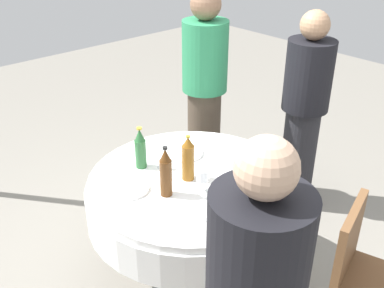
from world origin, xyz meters
TOP-DOWN VIEW (x-y plane):
  - ground_plane at (0.00, 0.00)m, footprint 10.00×10.00m
  - dining_table at (0.00, 0.00)m, footprint 1.25×1.25m
  - bottle_brown_near at (0.03, -0.22)m, footprint 0.07×0.07m
  - bottle_amber_outer at (-0.01, -0.02)m, footprint 0.07×0.07m
  - bottle_green_north at (-0.30, -0.14)m, footprint 0.07×0.07m
  - wine_glass_rear at (0.48, 0.20)m, footprint 0.07×0.07m
  - wine_glass_mid at (0.14, -0.04)m, footprint 0.07×0.07m
  - plate_right at (-0.25, 0.15)m, footprint 0.25×0.25m
  - plate_left at (0.11, 0.32)m, footprint 0.22×0.22m
  - plate_east at (-0.13, -0.34)m, footprint 0.21×0.21m
  - knife_outer at (0.31, -0.15)m, footprint 0.11×0.16m
  - spoon_north at (-0.15, -0.09)m, footprint 0.18×0.06m
  - person_near at (-0.68, 0.74)m, footprint 0.34×0.34m
  - person_north at (-0.06, 1.17)m, footprint 0.34×0.34m
  - chair_far at (0.97, 0.29)m, footprint 0.50×0.50m

SIDE VIEW (x-z plane):
  - ground_plane at x=0.00m, z-range 0.00..0.00m
  - chair_far at x=0.97m, z-range 0.08..0.95m
  - dining_table at x=0.00m, z-range 0.22..0.96m
  - knife_outer at x=0.31m, z-range 0.74..0.74m
  - spoon_north at x=-0.15m, z-range 0.74..0.74m
  - plate_east at x=-0.13m, z-range 0.74..0.76m
  - plate_right at x=-0.25m, z-range 0.74..0.76m
  - plate_left at x=0.11m, z-range 0.74..0.76m
  - person_north at x=-0.06m, z-range 0.03..1.56m
  - wine_glass_mid at x=0.14m, z-range 0.77..0.90m
  - wine_glass_rear at x=0.48m, z-range 0.77..0.93m
  - person_near at x=-0.68m, z-range 0.04..1.68m
  - bottle_green_north at x=-0.30m, z-range 0.73..1.00m
  - bottle_amber_outer at x=-0.01m, z-range 0.73..1.01m
  - bottle_brown_near at x=0.03m, z-range 0.73..1.03m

